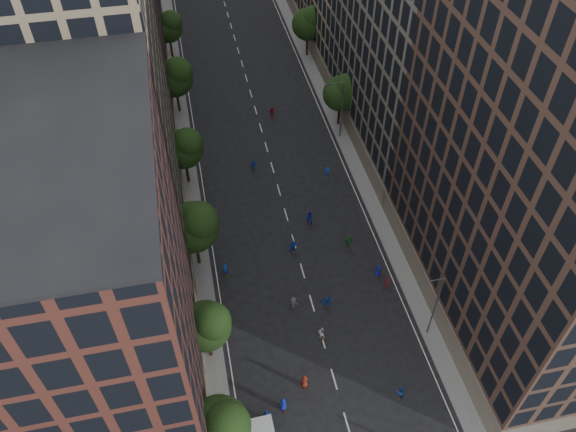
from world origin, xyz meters
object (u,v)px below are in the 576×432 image
object	(u,v)px
streetlamp_far	(341,107)
skater_2	(400,392)
skater_0	(283,404)
streetlamp_near	(434,304)

from	to	relation	value
streetlamp_far	skater_2	world-z (taller)	streetlamp_far
skater_0	skater_2	xyz separation A→B (m)	(10.83, -1.02, -0.07)
streetlamp_near	skater_2	distance (m)	8.83
streetlamp_far	skater_2	size ratio (longest dim) A/B	5.82
streetlamp_near	streetlamp_far	size ratio (longest dim) A/B	1.00
skater_2	streetlamp_far	bearing A→B (deg)	-76.46
streetlamp_near	skater_2	world-z (taller)	streetlamp_near
streetlamp_near	skater_2	bearing A→B (deg)	-129.60
streetlamp_near	streetlamp_far	xyz separation A→B (m)	(0.00, 33.00, 0.00)
streetlamp_near	skater_0	distance (m)	17.01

